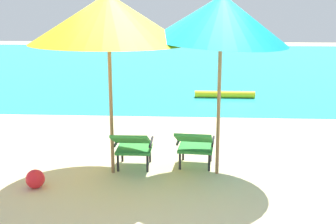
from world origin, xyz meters
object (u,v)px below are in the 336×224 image
Objects in this scene: swim_buoy at (225,94)px; beach_ball at (35,179)px; lounge_chair_left at (133,145)px; lounge_chair_right at (195,144)px; beach_umbrella_left at (108,19)px; beach_umbrella_right at (221,19)px.

beach_ball is at bearing -115.72° from swim_buoy.
lounge_chair_left reaches higher than beach_ball.
lounge_chair_right is 3.58× the size of beach_ball.
beach_umbrella_left is at bearing -170.34° from lounge_chair_right.
lounge_chair_left is 3.43× the size of beach_ball.
lounge_chair_left and lounge_chair_right have the same top height.
beach_umbrella_left is 1.16× the size of beach_umbrella_right.
beach_umbrella_right is at bearing -0.85° from lounge_chair_left.
beach_ball is at bearing -164.47° from beach_umbrella_right.
lounge_chair_left is at bearing -107.59° from swim_buoy.
beach_umbrella_left is 11.96× the size of beach_ball.
lounge_chair_left reaches higher than swim_buoy.
lounge_chair_left is at bearing -172.79° from lounge_chair_right.
beach_umbrella_right is (1.25, -0.02, 1.82)m from lounge_chair_left.
lounge_chair_right reaches higher than beach_ball.
beach_umbrella_left is at bearing 33.23° from beach_ball.
swim_buoy is 0.52× the size of beach_umbrella_left.
beach_umbrella_right is (1.53, 0.07, 0.01)m from beach_umbrella_left.
lounge_chair_right is at bearing 20.96° from beach_ball.
lounge_chair_left is at bearing 179.15° from beach_umbrella_right.
swim_buoy is 0.61× the size of beach_umbrella_right.
beach_umbrella_right is 10.30× the size of beach_ball.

